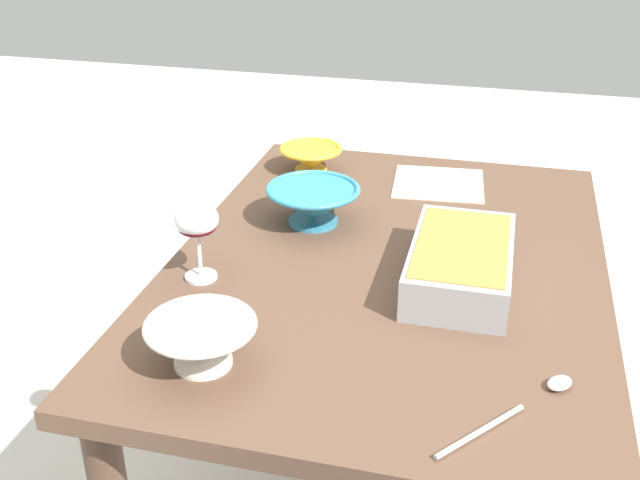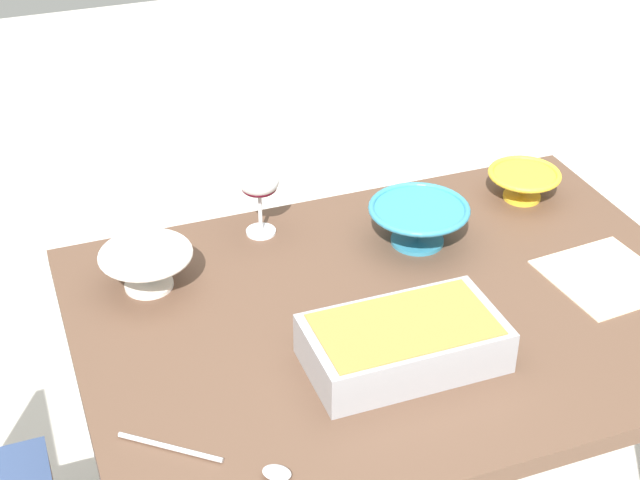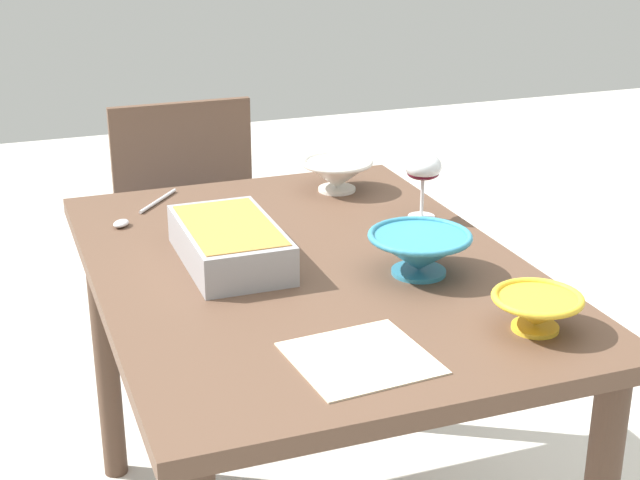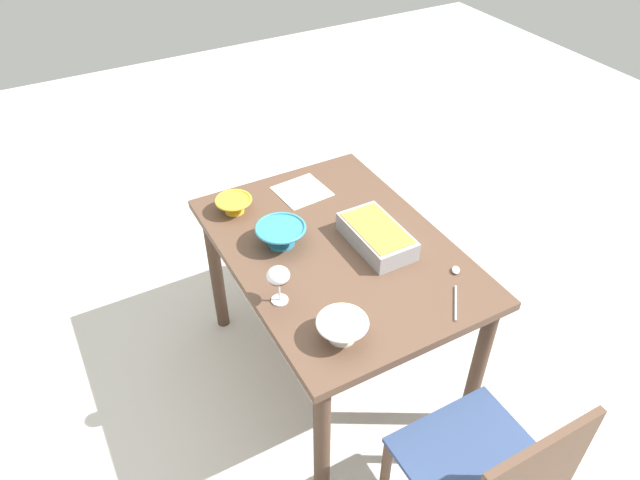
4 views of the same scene
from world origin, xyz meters
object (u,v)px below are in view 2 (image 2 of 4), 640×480
Objects in this scene: mixing_bowl at (418,222)px; napkin at (606,277)px; small_bowl at (523,183)px; wine_glass at (259,185)px; casserole_dish at (404,341)px; dining_table at (397,352)px; serving_spoon at (236,463)px; serving_bowl at (147,267)px.

napkin is (-0.28, 0.24, -0.05)m from mixing_bowl.
wine_glass is at bearing -6.22° from small_bowl.
mixing_bowl is at bearing -119.04° from casserole_dish.
serving_spoon is (0.39, 0.27, 0.11)m from dining_table.
casserole_dish is (-0.10, 0.47, -0.07)m from wine_glass.
serving_spoon is (0.51, 0.46, -0.04)m from mixing_bowl.
mixing_bowl is at bearing -40.09° from napkin.
wine_glass is at bearing -157.19° from serving_bowl.
wine_glass is 0.28m from serving_bowl.
casserole_dish is (0.06, 0.14, 0.15)m from dining_table.
serving_spoon is (0.79, 0.54, -0.03)m from small_bowl.
casserole_dish is 1.42× the size of serving_spoon.
dining_table is 0.49m from serving_bowl.
small_bowl is (-0.57, 0.06, -0.07)m from wine_glass.
serving_bowl reaches higher than serving_spoon.
small_bowl reaches higher than dining_table.
serving_bowl is (0.25, 0.11, -0.07)m from wine_glass.
dining_table is 5.76× the size of mixing_bowl.
casserole_dish reaches higher than serving_spoon.
napkin is at bearing -164.38° from serving_spoon.
wine_glass reaches higher than napkin.
serving_spoon is (-0.03, 0.49, -0.04)m from serving_bowl.
mixing_bowl reaches higher than serving_bowl.
wine_glass is 0.65m from serving_spoon.
wine_glass is 0.46× the size of casserole_dish.
small_bowl is 0.68× the size of serving_spoon.
dining_table is at bearing -112.82° from casserole_dish.
napkin is (-0.81, 0.27, -0.04)m from serving_bowl.
mixing_bowl is 0.30m from small_bowl.
wine_glass is 0.69m from napkin.
dining_table is 0.27m from mixing_bowl.
dining_table is at bearing -144.74° from serving_spoon.
casserole_dish is at bearing -158.07° from serving_spoon.
dining_table is 0.21m from casserole_dish.
mixing_bowl is at bearing -123.38° from dining_table.
wine_glass is (0.16, -0.33, 0.22)m from dining_table.
wine_glass is at bearing -110.65° from serving_spoon.
casserole_dish is at bearing 102.19° from wine_glass.
wine_glass is at bearing -26.76° from mixing_bowl.
casserole_dish is 0.37m from mixing_bowl.
casserole_dish is 2.09× the size of small_bowl.
small_bowl is (-0.29, -0.08, -0.01)m from mixing_bowl.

